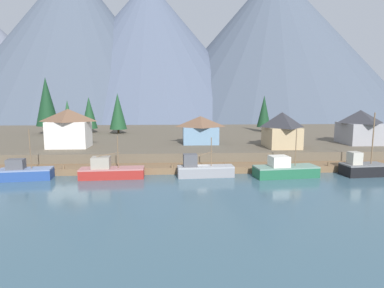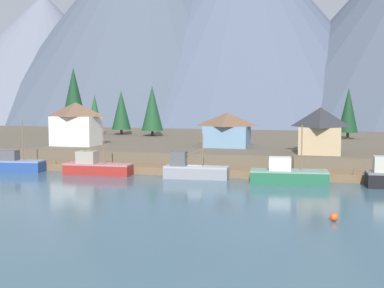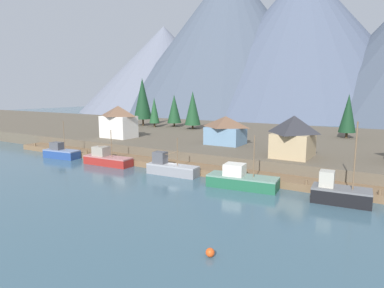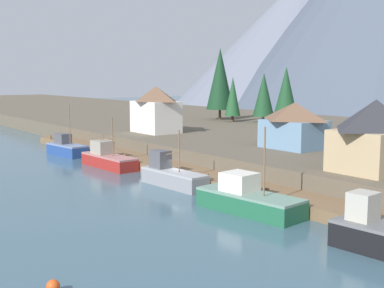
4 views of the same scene
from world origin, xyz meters
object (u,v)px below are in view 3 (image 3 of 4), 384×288
Objects in this scene: house_blue at (225,130)px; conifer_mid_left at (193,108)px; fishing_boat_green at (241,180)px; fishing_boat_black at (339,193)px; conifer_near_left at (154,110)px; fishing_boat_grey at (171,168)px; house_tan at (293,136)px; channel_buoy at (210,252)px; fishing_boat_red at (107,159)px; fishing_boat_blue at (61,153)px; conifer_mid_right at (143,99)px; conifer_near_right at (348,113)px; conifer_back_left at (174,109)px; house_white at (119,121)px.

house_blue is 27.35m from conifer_mid_left.
fishing_boat_black is (11.82, 0.28, 0.06)m from fishing_boat_green.
fishing_boat_grey is at bearing -48.91° from conifer_near_left.
house_blue is at bearing 158.72° from house_tan.
fishing_boat_red is at bearing 148.20° from channel_buoy.
fishing_boat_black is 15.12m from house_tan.
fishing_boat_black is at bearing -6.78° from fishing_boat_blue.
fishing_boat_black is at bearing -37.15° from house_blue.
fishing_boat_green is (11.78, -0.73, 0.00)m from fishing_boat_grey.
conifer_mid_left is 17.49m from conifer_mid_right.
fishing_boat_blue is at bearing 172.96° from fishing_boat_green.
conifer_mid_left is 14.35× the size of channel_buoy.
conifer_near_right is 1.04× the size of conifer_back_left.
conifer_mid_left is at bearing 113.37° from fishing_boat_grey.
house_blue reaches higher than fishing_boat_red.
conifer_mid_right reaches higher than conifer_mid_left.
conifer_near_left is at bearing 112.86° from fishing_boat_red.
fishing_boat_grey is at bearing -5.87° from fishing_boat_blue.
conifer_mid_left is at bearing 94.80° from fishing_boat_red.
house_tan is at bearing 67.75° from fishing_boat_green.
conifer_mid_right reaches higher than fishing_boat_black.
fishing_boat_blue is 1.04× the size of house_blue.
house_white reaches higher than house_blue.
conifer_mid_left is (-18.29, 36.03, 7.00)m from fishing_boat_grey.
conifer_near_left is (-7.09, 21.60, 1.19)m from house_white.
fishing_boat_grey is 19.42m from house_tan.
conifer_mid_right is (-59.22, 36.51, 9.32)m from fishing_boat_black.
conifer_mid_right is 77.01m from channel_buoy.
fishing_boat_blue is 59.54m from conifer_near_right.
house_white is 38.30m from house_tan.
fishing_boat_green is at bearing -46.06° from conifer_back_left.
house_white is 1.04× the size of house_blue.
house_tan is at bearing -2.71° from house_white.
conifer_near_right is at bearing 72.47° from fishing_boat_green.
conifer_mid_left reaches higher than house_blue.
conifer_mid_left reaches higher than conifer_back_left.
fishing_boat_grey is at bearing -63.09° from conifer_mid_left.
house_tan is 51.05m from conifer_near_left.
fishing_boat_blue is 0.79× the size of fishing_boat_black.
conifer_mid_left is (6.93, 36.38, 7.05)m from fishing_boat_blue.
house_blue is 0.71× the size of conifer_mid_left.
fishing_boat_blue is 1.02× the size of house_tan.
fishing_boat_grey is 1.14× the size of house_tan.
fishing_boat_blue is at bearing -100.78° from conifer_mid_left.
conifer_near_left is (-45.34, 23.41, 1.48)m from house_tan.
conifer_back_left reaches higher than house_blue.
conifer_near_left is at bearing -14.97° from conifer_mid_right.
house_white is at bearing 159.08° from fishing_boat_black.
conifer_mid_left reaches higher than fishing_boat_green.
fishing_boat_green is 13.26m from house_tan.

